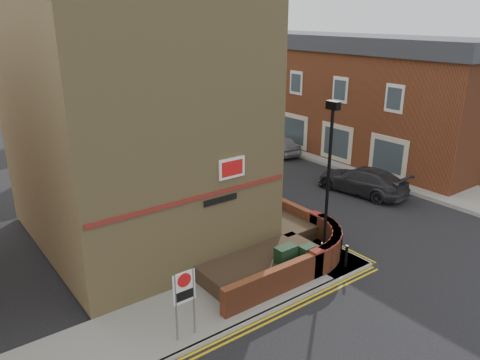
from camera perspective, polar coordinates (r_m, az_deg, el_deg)
The scene contains 27 objects.
ground at distance 17.23m, azimuth 9.22°, elevation -13.25°, with size 120.00×120.00×0.00m, color black.
pavement_corner at distance 16.27m, azimuth -3.70°, elevation -14.93°, with size 13.00×3.00×0.12m, color gray.
pavement_main at distance 30.21m, azimuth -10.11°, elevation 1.51°, with size 2.00×32.00×0.12m, color gray.
pavement_far at distance 34.17m, azimuth 8.94°, elevation 3.68°, with size 4.00×40.00×0.12m, color gray.
kerb_side at distance 15.26m, azimuth -0.45°, elevation -17.51°, with size 13.00×0.15×0.12m, color gray.
kerb_main_near at distance 30.64m, azimuth -8.45°, elevation 1.86°, with size 0.15×32.00×0.12m, color gray.
kerb_main_far at distance 32.81m, azimuth 6.49°, elevation 3.14°, with size 0.15×40.00×0.12m, color gray.
yellow_lines_side at distance 15.13m, azimuth 0.14°, elevation -18.13°, with size 13.00×0.28×0.01m, color gold.
yellow_lines_main at distance 30.77m, azimuth -8.04°, elevation 1.85°, with size 0.28×32.00×0.01m, color gold.
corner_building at distance 19.71m, azimuth -13.07°, elevation 10.20°, with size 8.95×10.40×13.60m.
garden_wall at distance 18.76m, azimuth 3.69°, elevation -10.06°, with size 6.80×6.00×1.20m, color brown, non-canonical shape.
lamppost at distance 17.54m, azimuth 10.67°, elevation -0.50°, with size 0.25×0.50×6.30m.
utility_cabinet_large at distance 17.46m, azimuth 5.56°, elevation -9.83°, with size 0.80×0.45×1.20m, color black.
utility_cabinet_small at distance 17.79m, azimuth 8.15°, elevation -9.54°, with size 0.55×0.40×1.10m, color black.
bollard_near at distance 18.47m, azimuth 12.82°, elevation -9.04°, with size 0.11×0.11×0.90m, color black.
bollard_far at distance 19.34m, azimuth 12.19°, elevation -7.63°, with size 0.11×0.11×0.90m, color black.
zone_sign at distance 14.03m, azimuth -6.79°, elevation -13.46°, with size 0.72×0.07×2.20m.
far_terrace at distance 37.17m, azimuth 6.47°, elevation 11.36°, with size 5.40×30.40×8.00m.
far_terrace_cream at distance 54.31m, azimuth -9.25°, elevation 13.80°, with size 5.40×12.40×8.00m.
tree_near at distance 27.42m, azimuth -8.79°, elevation 9.76°, with size 3.64×3.65×6.70m.
tree_mid at distance 34.54m, azimuth -15.32°, elevation 12.12°, with size 4.03×4.03×7.42m.
tree_far at distance 42.06m, azimuth -19.52°, elevation 12.53°, with size 3.81×3.81×7.00m.
traffic_light_assembly at distance 37.76m, azimuth -16.15°, elevation 8.91°, with size 0.20×0.16×4.20m.
silver_car_near at distance 28.50m, azimuth -1.45°, elevation 2.04°, with size 1.46×4.18×1.38m, color #919498.
red_car_main at distance 33.28m, azimuth -7.82°, elevation 4.52°, with size 2.43×5.28×1.47m, color maroon.
grey_car_far at distance 26.30m, azimuth 14.69°, elevation -0.04°, with size 2.04×5.01×1.45m, color #2B2A2F.
silver_car_far at distance 32.94m, azimuth 4.54°, elevation 4.43°, with size 1.66×4.12×1.40m, color #929699.
Camera 1 is at (-10.71, -9.82, 9.26)m, focal length 35.00 mm.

